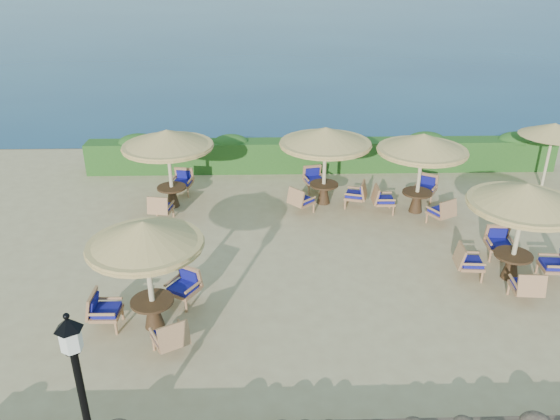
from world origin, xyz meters
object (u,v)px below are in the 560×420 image
object	(u,v)px
lamp_post	(87,417)
extra_parasol	(554,130)
cafe_set_0	(147,256)
cafe_set_4	(421,156)
cafe_set_3	(325,148)
cafe_set_1	(522,215)
cafe_set_2	(168,148)

from	to	relation	value
lamp_post	extra_parasol	size ratio (longest dim) A/B	1.38
lamp_post	cafe_set_0	world-z (taller)	lamp_post
extra_parasol	cafe_set_4	xyz separation A→B (m)	(-5.08, -1.90, -0.25)
cafe_set_3	extra_parasol	bearing A→B (deg)	8.05
cafe_set_1	cafe_set_4	size ratio (longest dim) A/B	1.00
cafe_set_0	cafe_set_3	size ratio (longest dim) A/B	0.92
cafe_set_2	cafe_set_4	xyz separation A→B (m)	(8.01, -0.63, -0.12)
cafe_set_0	cafe_set_3	bearing A→B (deg)	56.10
lamp_post	cafe_set_2	xyz separation A→B (m)	(-0.49, 10.73, 0.48)
cafe_set_1	cafe_set_3	distance (m)	6.54
lamp_post	cafe_set_3	xyz separation A→B (m)	(4.57, 10.86, 0.40)
cafe_set_3	cafe_set_4	bearing A→B (deg)	-14.47
extra_parasol	cafe_set_1	world-z (taller)	cafe_set_1
lamp_post	cafe_set_2	size ratio (longest dim) A/B	1.12
lamp_post	cafe_set_0	distance (m)	4.20
cafe_set_2	cafe_set_4	world-z (taller)	same
cafe_set_3	cafe_set_4	distance (m)	3.05
extra_parasol	cafe_set_1	bearing A→B (deg)	-121.36
lamp_post	cafe_set_2	world-z (taller)	lamp_post
extra_parasol	cafe_set_2	distance (m)	13.15
lamp_post	cafe_set_0	size ratio (longest dim) A/B	1.19
cafe_set_1	cafe_set_0	bearing A→B (deg)	-168.39
cafe_set_0	cafe_set_1	world-z (taller)	same
lamp_post	extra_parasol	bearing A→B (deg)	43.60
lamp_post	cafe_set_1	bearing A→B (deg)	33.90
cafe_set_0	cafe_set_4	world-z (taller)	same
cafe_set_2	cafe_set_3	distance (m)	5.06
cafe_set_1	cafe_set_4	world-z (taller)	same
cafe_set_1	cafe_set_2	distance (m)	10.56
cafe_set_1	cafe_set_3	xyz separation A→B (m)	(-4.39, 4.85, 0.14)
extra_parasol	cafe_set_2	bearing A→B (deg)	-174.47
cafe_set_2	cafe_set_0	bearing A→B (deg)	-84.98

